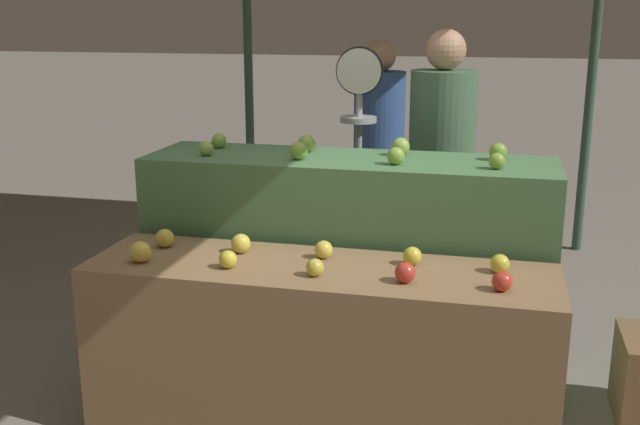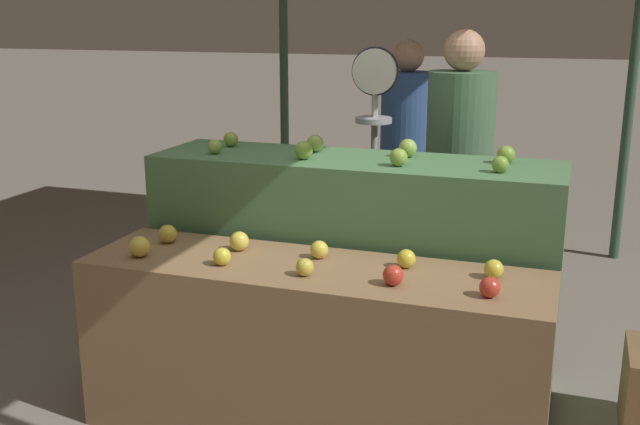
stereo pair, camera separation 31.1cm
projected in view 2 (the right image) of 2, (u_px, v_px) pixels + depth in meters
name	position (u px, v px, depth m)	size (l,w,h in m)	color
display_counter_front	(312.00, 352.00, 3.18)	(1.95, 0.55, 0.76)	olive
display_counter_back	(353.00, 269.00, 3.68)	(1.95, 0.55, 1.11)	#4C7A4C
apple_front_0	(140.00, 247.00, 3.20)	(0.09, 0.09, 0.09)	yellow
apple_front_1	(222.00, 256.00, 3.09)	(0.08, 0.08, 0.08)	gold
apple_front_2	(305.00, 267.00, 2.96)	(0.07, 0.07, 0.07)	gold
apple_front_3	(393.00, 275.00, 2.86)	(0.08, 0.08, 0.08)	red
apple_front_4	(490.00, 287.00, 2.74)	(0.08, 0.08, 0.08)	red
apple_front_5	(168.00, 234.00, 3.39)	(0.08, 0.08, 0.08)	gold
apple_front_6	(239.00, 241.00, 3.28)	(0.09, 0.09, 0.09)	yellow
apple_front_7	(319.00, 250.00, 3.18)	(0.08, 0.08, 0.08)	yellow
apple_front_8	(406.00, 259.00, 3.06)	(0.08, 0.08, 0.08)	gold
apple_front_9	(494.00, 269.00, 2.93)	(0.08, 0.08, 0.08)	gold
apple_back_0	(215.00, 147.00, 3.65)	(0.07, 0.07, 0.07)	#8EB247
apple_back_1	(304.00, 150.00, 3.51)	(0.09, 0.09, 0.09)	#84AD3D
apple_back_2	(399.00, 157.00, 3.35)	(0.08, 0.08, 0.08)	#84AD3D
apple_back_3	(500.00, 164.00, 3.21)	(0.07, 0.07, 0.07)	#7AA338
apple_back_4	(231.00, 139.00, 3.85)	(0.08, 0.08, 0.08)	#84AD3D
apple_back_5	(315.00, 143.00, 3.70)	(0.09, 0.09, 0.09)	#8EB247
apple_back_6	(408.00, 148.00, 3.56)	(0.09, 0.09, 0.09)	#8EB247
apple_back_7	(506.00, 155.00, 3.41)	(0.08, 0.08, 0.08)	#7AA338
produce_scale	(374.00, 130.00, 4.09)	(0.26, 0.20, 1.60)	#99999E
person_vendor_at_scale	(459.00, 162.00, 4.16)	(0.42, 0.42, 1.69)	#2D2D38
person_customer_left	(406.00, 142.00, 5.11)	(0.41, 0.41, 1.61)	#2D2D38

